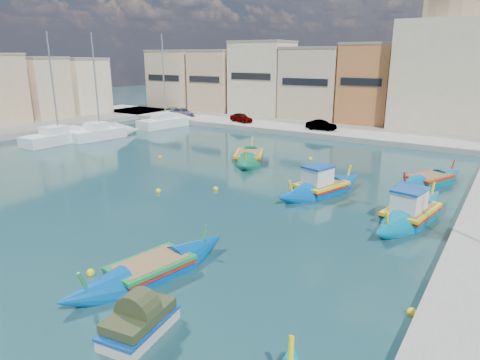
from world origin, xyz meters
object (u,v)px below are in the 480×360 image
Objects in this scene: luzzu_blue_cabin at (321,188)px; tender_near at (139,323)px; yacht_north at (175,122)px; luzzu_green at (249,158)px; luzzu_blue_south at (151,270)px; luzzu_cyan_mid at (429,181)px; yacht_mid at (72,136)px; church_block at (447,59)px; luzzu_turquoise_cabin at (411,214)px; yacht_midnorth at (112,132)px.

luzzu_blue_cabin is 2.94× the size of tender_near.
luzzu_green is at bearing -31.43° from yacht_north.
luzzu_blue_south is (-1.53, -14.27, -0.11)m from luzzu_blue_cabin.
luzzu_blue_cabin is at bearing 83.87° from luzzu_blue_south.
luzzu_blue_south is (-7.16, -20.41, -0.00)m from luzzu_cyan_mid.
luzzu_blue_south is at bearing 128.95° from tender_near.
church_block is at bearing 40.12° from yacht_mid.
church_block is 1.55× the size of yacht_north.
yacht_mid is at bearing 149.22° from luzzu_blue_south.
luzzu_blue_south is at bearing -49.94° from yacht_north.
luzzu_turquoise_cabin and luzzu_blue_cabin have the same top height.
luzzu_turquoise_cabin is at bearing -24.58° from luzzu_green.
luzzu_turquoise_cabin is 6.33m from luzzu_blue_cabin.
luzzu_blue_cabin is 29.88m from yacht_mid.
luzzu_turquoise_cabin is 1.09× the size of luzzu_green.
luzzu_turquoise_cabin is 34.94m from yacht_midnorth.
yacht_midnorth is 4.23m from yacht_mid.
luzzu_turquoise_cabin is 16.36m from tender_near.
yacht_mid is (-30.69, 19.85, 0.06)m from tender_near.
yacht_north is at bearing 129.96° from tender_near.
luzzu_blue_cabin is at bearing -4.89° from yacht_mid.
yacht_north reaches higher than tender_near.
luzzu_blue_cabin is 17.33m from tender_near.
luzzu_turquoise_cabin is at bearing 58.66° from luzzu_blue_south.
luzzu_green is 24.34m from tender_near.
yacht_mid is at bearing -173.28° from luzzu_green.
luzzu_blue_cabin is 8.32m from luzzu_cyan_mid.
luzzu_blue_cabin is 0.70× the size of yacht_north.
yacht_midnorth reaches higher than tender_near.
tender_near is (-4.71, -23.44, 0.16)m from luzzu_cyan_mid.
yacht_north is (-27.23, 16.28, 0.12)m from luzzu_blue_cabin.
yacht_midnorth is at bearing -142.44° from church_block.
luzzu_green is 21.60m from yacht_north.
luzzu_blue_cabin is at bearing -30.88° from yacht_north.
church_block reaches higher than tender_near.
luzzu_blue_south is (-3.93, -43.92, -8.16)m from church_block.
luzzu_blue_cabin reaches higher than luzzu_blue_south.
luzzu_blue_cabin is 14.35m from luzzu_blue_south.
luzzu_blue_cabin is at bearing -94.62° from church_block.
church_block reaches higher than luzzu_green.
church_block reaches higher than luzzu_blue_south.
luzzu_turquoise_cabin reaches higher than luzzu_blue_south.
yacht_mid reaches higher than luzzu_blue_south.
tender_near is at bearing -86.97° from luzzu_blue_cabin.
luzzu_blue_south is (7.26, -19.29, -0.04)m from luzzu_green.
luzzu_green is at bearing 113.51° from tender_near.
tender_near is (9.71, -22.32, 0.12)m from luzzu_green.
tender_near is at bearing -91.80° from church_block.
yacht_midnorth is (-33.98, 8.13, 0.11)m from luzzu_turquoise_cabin.
luzzu_turquoise_cabin is 1.11× the size of luzzu_blue_cabin.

